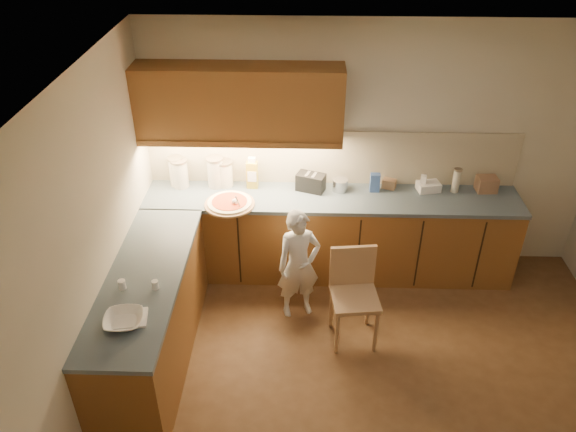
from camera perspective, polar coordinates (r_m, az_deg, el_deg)
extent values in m
plane|color=brown|center=(4.97, 9.23, -17.62)|extent=(4.50, 4.50, 0.00)
cube|color=beige|center=(5.75, 8.31, 6.71)|extent=(4.50, 0.04, 2.60)
cube|color=beige|center=(4.32, -20.25, -4.97)|extent=(0.04, 4.00, 2.60)
cube|color=white|center=(3.42, 13.11, 11.43)|extent=(4.50, 4.00, 0.04)
cube|color=brown|center=(5.90, 4.29, -2.00)|extent=(3.75, 0.60, 0.88)
cube|color=brown|center=(5.05, -13.68, -10.09)|extent=(0.60, 2.00, 0.88)
cube|color=#475966|center=(5.65, 4.48, 1.83)|extent=(3.77, 0.62, 0.04)
cube|color=#475966|center=(4.75, -14.40, -6.01)|extent=(0.62, 2.02, 0.04)
cube|color=black|center=(5.78, -10.92, -3.41)|extent=(0.02, 0.01, 0.80)
cube|color=black|center=(5.68, -4.99, -3.57)|extent=(0.02, 0.01, 0.80)
cube|color=black|center=(5.64, 1.08, -3.70)|extent=(0.02, 0.01, 0.80)
cube|color=black|center=(5.67, 7.17, -3.79)|extent=(0.02, 0.01, 0.80)
cube|color=black|center=(5.76, 13.13, -3.84)|extent=(0.02, 0.01, 0.80)
cube|color=black|center=(5.91, 18.85, -3.84)|extent=(0.02, 0.01, 0.80)
cube|color=#C1B595|center=(5.75, 4.52, 5.94)|extent=(3.75, 0.02, 0.58)
cube|color=brown|center=(5.37, -4.96, 11.41)|extent=(1.95, 0.35, 0.70)
cube|color=brown|center=(5.35, -4.98, 7.23)|extent=(1.95, 0.02, 0.06)
cylinder|color=tan|center=(5.50, -5.95, 1.21)|extent=(0.49, 0.49, 0.02)
cylinder|color=#FFF2C7|center=(5.49, -5.96, 1.39)|extent=(0.43, 0.43, 0.02)
cylinder|color=red|center=(5.49, -5.97, 1.49)|extent=(0.34, 0.34, 0.01)
sphere|color=white|center=(5.43, -5.42, 1.46)|extent=(0.06, 0.06, 0.06)
cylinder|color=white|center=(5.36, -5.09, 1.40)|extent=(0.05, 0.11, 0.20)
imported|color=silver|center=(5.27, 1.09, -4.97)|extent=(0.48, 0.39, 1.14)
cylinder|color=tan|center=(5.09, 5.01, -11.87)|extent=(0.04, 0.04, 0.46)
cylinder|color=tan|center=(5.15, 8.93, -11.54)|extent=(0.04, 0.04, 0.46)
cylinder|color=tan|center=(5.34, 4.42, -9.24)|extent=(0.04, 0.04, 0.46)
cylinder|color=tan|center=(5.40, 8.13, -8.97)|extent=(0.04, 0.04, 0.46)
cube|color=tan|center=(5.07, 6.80, -8.31)|extent=(0.46, 0.46, 0.04)
cube|color=tan|center=(5.07, 6.58, -4.99)|extent=(0.41, 0.08, 0.41)
imported|color=white|center=(4.31, -16.34, -10.15)|extent=(0.32, 0.32, 0.07)
cylinder|color=white|center=(5.87, -11.27, 4.40)|extent=(0.15, 0.15, 0.29)
cylinder|color=gray|center=(5.80, -11.44, 5.74)|extent=(0.16, 0.16, 0.02)
cylinder|color=silver|center=(5.83, -10.91, 4.19)|extent=(0.16, 0.16, 0.28)
cylinder|color=gray|center=(5.76, -11.07, 5.51)|extent=(0.17, 0.17, 0.02)
cylinder|color=beige|center=(5.77, -7.38, 4.34)|extent=(0.16, 0.16, 0.30)
cylinder|color=tan|center=(5.70, -7.49, 5.78)|extent=(0.17, 0.17, 0.02)
cylinder|color=white|center=(5.79, -6.44, 4.22)|extent=(0.16, 0.16, 0.26)
cylinder|color=gray|center=(5.72, -6.53, 5.44)|extent=(0.17, 0.17, 0.02)
cube|color=gold|center=(5.72, -3.65, 4.20)|extent=(0.12, 0.09, 0.29)
cube|color=white|center=(5.64, -3.71, 5.71)|extent=(0.07, 0.06, 0.05)
cube|color=black|center=(5.69, 2.33, 3.45)|extent=(0.32, 0.24, 0.18)
cube|color=#B4B5B9|center=(5.66, 2.02, 4.33)|extent=(0.07, 0.12, 0.00)
cube|color=#B4B5B9|center=(5.64, 2.69, 4.20)|extent=(0.07, 0.12, 0.00)
cylinder|color=#BCBCC1|center=(5.72, 5.32, 3.14)|extent=(0.15, 0.15, 0.12)
cylinder|color=#BCBCC1|center=(5.69, 5.35, 3.68)|extent=(0.16, 0.16, 0.01)
cube|color=#34559E|center=(5.73, 8.81, 3.38)|extent=(0.10, 0.07, 0.20)
cube|color=tan|center=(5.84, 10.23, 3.24)|extent=(0.16, 0.14, 0.09)
cube|color=white|center=(5.84, 13.54, 3.28)|extent=(0.07, 0.07, 0.17)
cube|color=white|center=(5.88, 14.07, 2.92)|extent=(0.25, 0.20, 0.09)
cylinder|color=white|center=(5.89, 16.71, 3.41)|extent=(0.08, 0.08, 0.24)
cylinder|color=gray|center=(5.83, 16.91, 4.51)|extent=(0.08, 0.08, 0.02)
cube|color=#9B7253|center=(6.02, 19.52, 3.08)|extent=(0.21, 0.17, 0.15)
cube|color=white|center=(4.35, -15.85, -10.00)|extent=(0.29, 0.24, 0.02)
cylinder|color=white|center=(4.63, -16.52, -6.69)|extent=(0.07, 0.07, 0.08)
cylinder|color=white|center=(4.56, -13.34, -6.80)|extent=(0.07, 0.07, 0.07)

